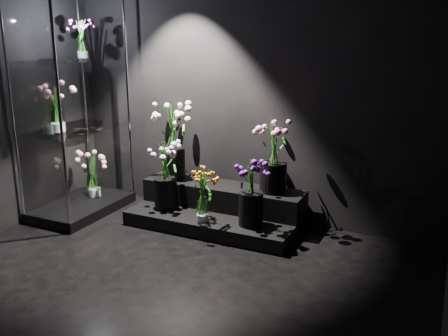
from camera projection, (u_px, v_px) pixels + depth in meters
The scene contains 12 objects.
floor at pixel (139, 305), 3.62m from camera, with size 4.00×4.00×0.00m, color black.
wall_back at pixel (248, 83), 4.97m from camera, with size 4.00×4.00×0.00m, color black.
display_riser at pixel (218, 208), 5.09m from camera, with size 1.71×0.76×0.38m.
display_case at pixel (73, 103), 5.12m from camera, with size 0.65×1.08×2.38m.
bouquet_orange_bells at pixel (202, 194), 4.72m from camera, with size 0.32×0.32×0.54m.
bouquet_lilac at pixel (165, 169), 5.03m from camera, with size 0.42×0.42×0.71m.
bouquet_purple at pixel (251, 189), 4.61m from camera, with size 0.40×0.40×0.63m.
bouquet_cream_roses at pixel (173, 136), 5.22m from camera, with size 0.53×0.53×0.79m.
bouquet_pink_roses at pixel (274, 152), 4.80m from camera, with size 0.48×0.48×0.72m.
bouquet_case_pink at pixel (56, 107), 4.94m from camera, with size 0.31×0.31×0.48m.
bouquet_case_magenta at pixel (82, 38), 5.09m from camera, with size 0.29×0.29×0.39m.
bouquet_case_base_pink at pixel (93, 174), 5.54m from camera, with size 0.35×0.35×0.47m.
Camera 1 is at (1.93, -2.63, 1.95)m, focal length 40.00 mm.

